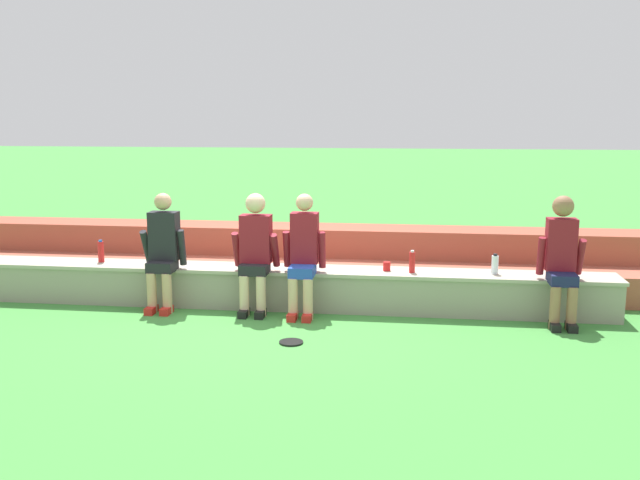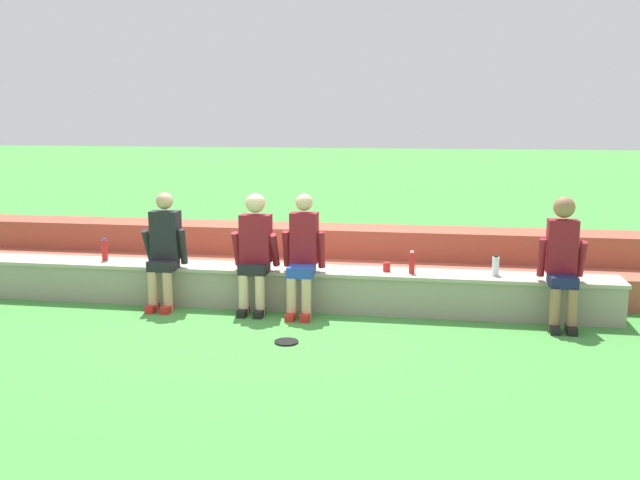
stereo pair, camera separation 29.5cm
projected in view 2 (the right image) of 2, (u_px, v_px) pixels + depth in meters
name	position (u px, v px, depth m)	size (l,w,h in m)	color
ground_plane	(266.00, 311.00, 8.20)	(80.00, 80.00, 0.00)	#428E3D
stone_seating_wall	(270.00, 285.00, 8.40)	(7.98, 0.54, 0.47)	gray
brick_bleachers	(291.00, 260.00, 9.51)	(9.55, 1.34, 0.76)	#AD5641
person_far_left	(164.00, 248.00, 8.25)	(0.51, 0.48, 1.36)	tan
person_left_of_center	(255.00, 249.00, 8.07)	(0.53, 0.48, 1.38)	beige
person_center	(303.00, 253.00, 7.99)	(0.49, 0.57, 1.37)	#DBAD89
person_right_of_center	(563.00, 259.00, 7.52)	(0.49, 0.58, 1.40)	#996B4C
water_bottle_near_left	(105.00, 250.00, 8.73)	(0.07, 0.07, 0.27)	red
water_bottle_mid_right	(412.00, 263.00, 8.02)	(0.07, 0.07, 0.26)	red
water_bottle_center_gap	(496.00, 266.00, 7.92)	(0.08, 0.08, 0.23)	silver
plastic_cup_right_end	(387.00, 267.00, 8.14)	(0.09, 0.09, 0.10)	red
frisbee	(286.00, 342.00, 7.07)	(0.24, 0.24, 0.02)	black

